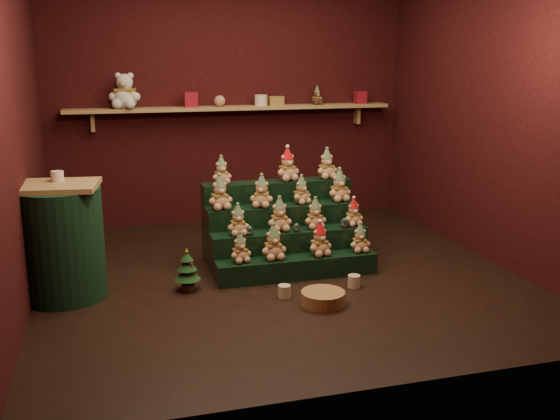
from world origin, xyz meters
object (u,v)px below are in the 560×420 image
object	(u,v)px
snow_globe_c	(344,223)
mug_right	(354,281)
mini_christmas_tree	(187,270)
snow_globe_b	(297,227)
riser_tier_front	(297,267)
white_bear	(125,86)
snow_globe_a	(250,230)
mug_left	(284,291)
wicker_basket	(323,298)
brown_bear	(317,96)
side_table	(62,242)

from	to	relation	value
snow_globe_c	mug_right	world-z (taller)	snow_globe_c
mini_christmas_tree	snow_globe_b	bearing A→B (deg)	12.38
mini_christmas_tree	mug_right	distance (m)	1.37
riser_tier_front	white_bear	size ratio (longest dim) A/B	3.02
snow_globe_a	mug_left	size ratio (longest dim) A/B	0.85
snow_globe_b	white_bear	bearing A→B (deg)	126.70
mini_christmas_tree	mug_right	xyz separation A→B (m)	(1.33, -0.30, -0.12)
wicker_basket	white_bear	xyz separation A→B (m)	(-1.30, 2.58, 1.50)
mug_right	brown_bear	bearing A→B (deg)	78.95
riser_tier_front	mug_left	world-z (taller)	riser_tier_front
side_table	riser_tier_front	bearing A→B (deg)	6.25
riser_tier_front	side_table	bearing A→B (deg)	178.03
mug_right	snow_globe_b	bearing A→B (deg)	123.35
side_table	wicker_basket	size ratio (longest dim) A/B	2.71
mini_christmas_tree	mug_right	size ratio (longest dim) A/B	3.53
white_bear	brown_bear	size ratio (longest dim) A/B	2.34
mini_christmas_tree	wicker_basket	world-z (taller)	mini_christmas_tree
snow_globe_a	white_bear	size ratio (longest dim) A/B	0.18
snow_globe_b	side_table	bearing A→B (deg)	-177.19
wicker_basket	mug_right	bearing A→B (deg)	37.73
snow_globe_c	brown_bear	size ratio (longest dim) A/B	0.48
snow_globe_c	mug_left	bearing A→B (deg)	-141.38
snow_globe_c	mini_christmas_tree	distance (m)	1.47
snow_globe_c	riser_tier_front	bearing A→B (deg)	-161.90
riser_tier_front	brown_bear	bearing A→B (deg)	66.86
riser_tier_front	white_bear	world-z (taller)	white_bear
mini_christmas_tree	mug_left	world-z (taller)	mini_christmas_tree
side_table	mini_christmas_tree	size ratio (longest dim) A/B	2.54
snow_globe_a	snow_globe_b	distance (m)	0.42
snow_globe_c	white_bear	world-z (taller)	white_bear
snow_globe_b	mug_right	bearing A→B (deg)	-56.65
snow_globe_b	brown_bear	world-z (taller)	brown_bear
wicker_basket	mug_left	bearing A→B (deg)	137.27
side_table	brown_bear	xyz separation A→B (m)	(2.72, 1.88, 0.97)
riser_tier_front	brown_bear	world-z (taller)	brown_bear
side_table	brown_bear	size ratio (longest dim) A/B	4.60
brown_bear	mug_right	bearing A→B (deg)	-113.11
side_table	mug_right	world-z (taller)	side_table
mug_right	brown_bear	world-z (taller)	brown_bear
mug_right	side_table	bearing A→B (deg)	169.55
snow_globe_a	snow_globe_c	distance (m)	0.87
snow_globe_b	wicker_basket	size ratio (longest dim) A/B	0.23
snow_globe_c	mug_left	size ratio (longest dim) A/B	0.94
mini_christmas_tree	wicker_basket	distance (m)	1.13
riser_tier_front	mug_right	world-z (taller)	riser_tier_front
snow_globe_a	mini_christmas_tree	xyz separation A→B (m)	(-0.57, -0.22, -0.23)
brown_bear	white_bear	bearing A→B (deg)	167.94
mug_left	wicker_basket	distance (m)	0.33
riser_tier_front	side_table	size ratio (longest dim) A/B	1.53
mug_right	snow_globe_a	bearing A→B (deg)	145.89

